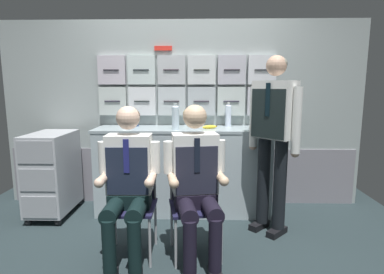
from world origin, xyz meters
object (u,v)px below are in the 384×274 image
folding_chair_center (193,193)px  crew_member_left (128,179)px  snack_banana (210,127)px  folding_chair_left (132,193)px  service_trolley (52,172)px  crew_member_center (196,177)px  crew_member_standing (274,130)px  espresso_cup_small (125,124)px  sparkling_bottle_green (176,117)px

folding_chair_center → crew_member_left: bearing=-160.7°
snack_banana → folding_chair_left: bearing=-129.4°
service_trolley → folding_chair_left: bearing=-34.8°
service_trolley → folding_chair_left: 1.26m
crew_member_left → snack_banana: bearing=55.6°
crew_member_center → crew_member_standing: bearing=36.2°
folding_chair_center → crew_member_standing: 0.96m
folding_chair_center → espresso_cup_small: espresso_cup_small is taller
crew_member_left → folding_chair_center: bearing=19.3°
crew_member_left → folding_chair_center: (0.51, 0.18, -0.18)m
sparkling_bottle_green → espresso_cup_small: bearing=172.3°
crew_member_center → snack_banana: (0.13, 0.96, 0.28)m
crew_member_left → sparkling_bottle_green: size_ratio=4.48×
sparkling_bottle_green → snack_banana: 0.39m
folding_chair_left → sparkling_bottle_green: (0.31, 0.75, 0.58)m
espresso_cup_small → folding_chair_left: bearing=-73.2°
crew_member_standing → crew_member_center: bearing=-143.8°
folding_chair_center → crew_member_center: crew_member_center is taller
crew_member_left → folding_chair_left: bearing=91.2°
crew_member_left → snack_banana: size_ratio=7.26×
crew_member_standing → sparkling_bottle_green: 1.01m
espresso_cup_small → snack_banana: 0.92m
sparkling_bottle_green → espresso_cup_small: (-0.56, 0.08, -0.09)m
service_trolley → crew_member_left: bearing=-40.2°
sparkling_bottle_green → crew_member_left: bearing=-108.8°
crew_member_center → crew_member_left: bearing=-177.5°
folding_chair_center → espresso_cup_small: (-0.76, 0.80, 0.49)m
sparkling_bottle_green → crew_member_standing: bearing=-20.8°
snack_banana → crew_member_left: bearing=-124.4°
espresso_cup_small → crew_member_center: bearing=-50.4°
crew_member_standing → snack_banana: crew_member_standing is taller
crew_member_center → snack_banana: 1.00m
crew_member_standing → crew_member_left: bearing=-156.5°
folding_chair_left → snack_banana: bearing=50.6°
service_trolley → folding_chair_center: 1.70m
service_trolley → sparkling_bottle_green: (1.34, 0.03, 0.60)m
espresso_cup_small → sparkling_bottle_green: bearing=-7.7°
folding_chair_left → crew_member_standing: 1.41m
crew_member_left → espresso_cup_small: size_ratio=14.32×
service_trolley → folding_chair_left: size_ratio=1.10×
crew_member_left → crew_member_standing: (1.25, 0.55, 0.32)m
folding_chair_center → crew_member_center: size_ratio=0.66×
folding_chair_left → crew_member_center: (0.54, -0.14, 0.18)m
folding_chair_left → espresso_cup_small: size_ratio=9.51×
crew_member_center → crew_member_standing: (0.71, 0.52, 0.31)m
service_trolley → sparkling_bottle_green: sparkling_bottle_green is taller
folding_chair_left → snack_banana: (0.67, 0.82, 0.46)m
crew_member_standing → folding_chair_center: bearing=-153.7°
folding_chair_center → sparkling_bottle_green: size_ratio=2.97×
folding_chair_center → espresso_cup_small: size_ratio=9.51×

